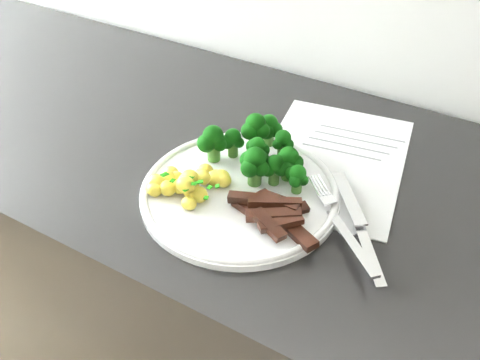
% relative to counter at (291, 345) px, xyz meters
% --- Properties ---
extents(counter, '(2.32, 0.58, 0.87)m').
position_rel_counter_xyz_m(counter, '(0.00, 0.00, 0.00)').
color(counter, black).
rests_on(counter, ground).
extents(recipe_paper, '(0.26, 0.34, 0.00)m').
position_rel_counter_xyz_m(recipe_paper, '(0.01, 0.07, 0.44)').
color(recipe_paper, silver).
rests_on(recipe_paper, counter).
extents(plate, '(0.29, 0.29, 0.02)m').
position_rel_counter_xyz_m(plate, '(-0.07, -0.08, 0.44)').
color(plate, white).
rests_on(plate, counter).
extents(broccoli, '(0.18, 0.15, 0.07)m').
position_rel_counter_xyz_m(broccoli, '(-0.08, -0.02, 0.48)').
color(broccoli, '#33611E').
rests_on(broccoli, plate).
extents(potatoes, '(0.11, 0.09, 0.04)m').
position_rel_counter_xyz_m(potatoes, '(-0.14, -0.11, 0.46)').
color(potatoes, yellow).
rests_on(potatoes, plate).
extents(beef_strips, '(0.15, 0.09, 0.03)m').
position_rel_counter_xyz_m(beef_strips, '(-0.01, -0.11, 0.46)').
color(beef_strips, black).
rests_on(beef_strips, plate).
extents(fork, '(0.15, 0.15, 0.02)m').
position_rel_counter_xyz_m(fork, '(0.09, -0.08, 0.45)').
color(fork, silver).
rests_on(fork, plate).
extents(knife, '(0.14, 0.18, 0.02)m').
position_rel_counter_xyz_m(knife, '(0.11, -0.08, 0.44)').
color(knife, silver).
rests_on(knife, plate).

